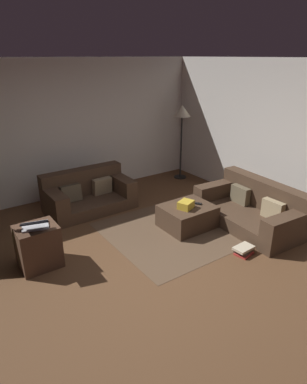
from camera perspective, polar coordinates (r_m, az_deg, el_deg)
ground_plane at (r=4.54m, az=-1.77°, el=-13.30°), size 6.40×6.40×0.00m
rear_partition at (r=6.70m, az=-16.97°, el=9.74°), size 6.40×0.12×2.60m
corner_partition at (r=6.15m, az=23.62°, el=7.80°), size 0.12×6.40×2.60m
couch_left at (r=6.27m, az=-11.10°, el=-0.36°), size 1.55×0.86×0.70m
couch_right at (r=5.83m, az=16.47°, el=-2.76°), size 1.05×1.84×0.71m
ottoman at (r=5.56m, az=5.72°, el=-4.11°), size 0.81×0.68×0.37m
gift_box at (r=5.37m, az=5.50°, el=-2.16°), size 0.29×0.27×0.12m
tv_remote at (r=5.56m, az=7.34°, el=-1.92°), size 0.13×0.16×0.02m
side_table at (r=4.75m, az=-18.90°, el=-8.71°), size 0.52×0.44×0.59m
laptop at (r=4.53m, az=-19.42°, el=-5.28°), size 0.43×0.48×0.19m
book_stack at (r=5.04m, az=15.05°, el=-9.42°), size 0.33×0.26×0.11m
corner_lamp at (r=7.49m, az=4.84°, el=12.61°), size 0.36×0.36×1.64m
area_rug at (r=5.64m, az=5.65°, el=-5.77°), size 2.60×2.00×0.01m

